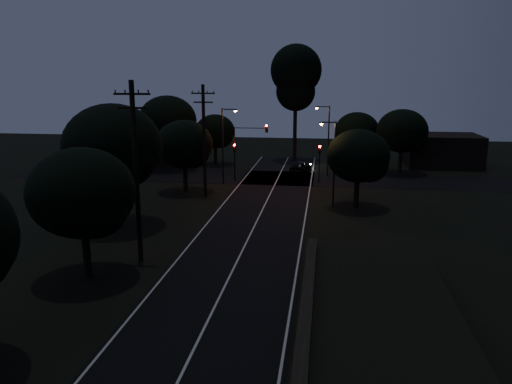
% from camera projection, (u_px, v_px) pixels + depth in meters
% --- Properties ---
extents(road_surface, '(60.00, 70.00, 0.03)m').
position_uv_depth(road_surface, '(267.00, 201.00, 45.87)').
color(road_surface, black).
rests_on(road_surface, ground).
extents(retaining_wall, '(6.93, 26.00, 1.60)m').
position_uv_depth(retaining_wall, '(390.00, 384.00, 17.56)').
color(retaining_wall, black).
rests_on(retaining_wall, ground).
extents(utility_pole_mid, '(2.20, 0.30, 11.00)m').
position_uv_depth(utility_pole_mid, '(136.00, 170.00, 29.84)').
color(utility_pole_mid, black).
rests_on(utility_pole_mid, ground).
extents(utility_pole_far, '(2.20, 0.30, 10.50)m').
position_uv_depth(utility_pole_far, '(204.00, 140.00, 46.30)').
color(utility_pole_far, black).
rests_on(utility_pole_far, ground).
extents(tree_left_b, '(5.87, 5.87, 7.46)m').
position_uv_depth(tree_left_b, '(84.00, 195.00, 27.28)').
color(tree_left_b, black).
rests_on(tree_left_b, ground).
extents(tree_left_c, '(7.36, 7.36, 9.29)m').
position_uv_depth(tree_left_c, '(115.00, 148.00, 36.96)').
color(tree_left_c, black).
rests_on(tree_left_c, ground).
extents(tree_left_d, '(5.61, 5.61, 7.11)m').
position_uv_depth(tree_left_d, '(186.00, 146.00, 48.63)').
color(tree_left_d, black).
rests_on(tree_left_d, ground).
extents(tree_far_nw, '(5.12, 5.12, 6.49)m').
position_uv_depth(tree_far_nw, '(216.00, 132.00, 64.24)').
color(tree_far_nw, black).
rests_on(tree_far_nw, ground).
extents(tree_far_w, '(7.05, 7.05, 8.99)m').
position_uv_depth(tree_far_w, '(169.00, 122.00, 60.64)').
color(tree_far_w, black).
rests_on(tree_far_w, ground).
extents(tree_far_ne, '(5.49, 5.49, 6.94)m').
position_uv_depth(tree_far_ne, '(358.00, 132.00, 61.72)').
color(tree_far_ne, black).
rests_on(tree_far_ne, ground).
extents(tree_far_e, '(5.94, 5.94, 7.54)m').
position_uv_depth(tree_far_e, '(404.00, 132.00, 58.05)').
color(tree_far_e, black).
rests_on(tree_far_e, ground).
extents(tree_right_a, '(5.40, 5.40, 6.86)m').
position_uv_depth(tree_right_a, '(360.00, 157.00, 42.57)').
color(tree_right_a, black).
rests_on(tree_right_a, ground).
extents(tall_pine, '(6.79, 6.79, 15.44)m').
position_uv_depth(tall_pine, '(296.00, 77.00, 66.27)').
color(tall_pine, black).
rests_on(tall_pine, ground).
extents(building_left, '(10.00, 8.00, 4.40)m').
position_uv_depth(building_left, '(140.00, 144.00, 68.23)').
color(building_left, black).
rests_on(building_left, ground).
extents(building_right, '(9.00, 7.00, 4.00)m').
position_uv_depth(building_right, '(442.00, 150.00, 63.82)').
color(building_right, black).
rests_on(building_right, ground).
extents(signal_left, '(0.28, 0.35, 4.10)m').
position_uv_depth(signal_left, '(235.00, 155.00, 54.41)').
color(signal_left, black).
rests_on(signal_left, ground).
extents(signal_right, '(0.28, 0.35, 4.10)m').
position_uv_depth(signal_right, '(319.00, 157.00, 53.17)').
color(signal_right, black).
rests_on(signal_right, ground).
extents(signal_mast, '(3.70, 0.35, 6.25)m').
position_uv_depth(signal_mast, '(250.00, 142.00, 53.85)').
color(signal_mast, black).
rests_on(signal_mast, ground).
extents(streetlight_a, '(1.66, 0.26, 8.00)m').
position_uv_depth(streetlight_a, '(224.00, 141.00, 52.19)').
color(streetlight_a, black).
rests_on(streetlight_a, ground).
extents(streetlight_b, '(1.66, 0.26, 8.00)m').
position_uv_depth(streetlight_b, '(327.00, 136.00, 56.53)').
color(streetlight_b, black).
rests_on(streetlight_b, ground).
extents(streetlight_c, '(1.46, 0.26, 7.50)m').
position_uv_depth(streetlight_c, '(332.00, 158.00, 43.02)').
color(streetlight_c, black).
rests_on(streetlight_c, ground).
extents(car, '(2.75, 4.32, 1.37)m').
position_uv_depth(car, '(300.00, 166.00, 59.76)').
color(car, black).
rests_on(car, ground).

